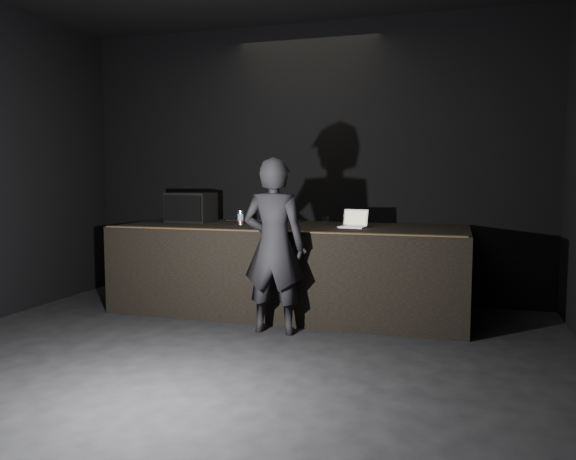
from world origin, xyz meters
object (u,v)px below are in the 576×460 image
(stage_riser, at_px, (291,268))
(beer_can, at_px, (241,218))
(person, at_px, (274,246))
(stage_monitor, at_px, (191,208))
(laptop, at_px, (354,223))

(stage_riser, distance_m, beer_can, 0.85)
(beer_can, xyz_separation_m, person, (0.72, -0.93, -0.21))
(beer_can, bearing_deg, stage_riser, 1.41)
(stage_monitor, distance_m, person, 1.84)
(beer_can, bearing_deg, person, -52.28)
(stage_riser, height_order, laptop, laptop)
(person, bearing_deg, stage_monitor, -36.77)
(stage_riser, xyz_separation_m, beer_can, (-0.62, -0.02, 0.58))
(stage_monitor, distance_m, laptop, 2.09)
(laptop, xyz_separation_m, person, (-0.63, -0.96, -0.17))
(stage_riser, bearing_deg, beer_can, -178.59)
(stage_riser, relative_size, beer_can, 23.64)
(stage_monitor, bearing_deg, person, -32.62)
(laptop, bearing_deg, stage_monitor, -175.34)
(laptop, height_order, beer_can, laptop)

